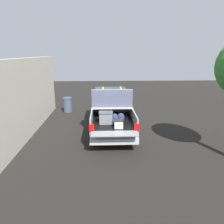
# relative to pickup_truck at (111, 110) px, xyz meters

# --- Properties ---
(ground_plane) EXTENTS (40.00, 40.00, 0.00)m
(ground_plane) POSITION_rel_pickup_truck_xyz_m (-0.37, -0.00, -0.96)
(ground_plane) COLOR black
(pickup_truck) EXTENTS (6.05, 2.06, 2.23)m
(pickup_truck) POSITION_rel_pickup_truck_xyz_m (0.00, 0.00, 0.00)
(pickup_truck) COLOR gray
(pickup_truck) RESTS_ON ground_plane
(building_facade) EXTENTS (9.02, 0.36, 3.61)m
(building_facade) POSITION_rel_pickup_truck_xyz_m (-0.35, 4.01, 0.84)
(building_facade) COLOR beige
(building_facade) RESTS_ON ground_plane
(trash_can) EXTENTS (0.60, 0.60, 0.98)m
(trash_can) POSITION_rel_pickup_truck_xyz_m (3.20, 2.80, -0.47)
(trash_can) COLOR #3F4C66
(trash_can) RESTS_ON ground_plane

